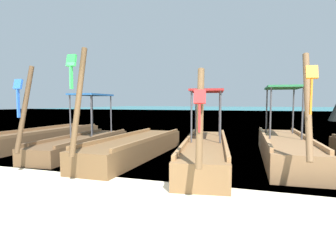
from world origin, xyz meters
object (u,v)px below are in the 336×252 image
object	(u,v)px
longtail_boat_red_ribbon	(206,150)
longtail_boat_blue_ribbon	(83,142)
longtail_boat_violet_ribbon	(36,139)
longtail_boat_green_ribbon	(135,147)
longtail_boat_orange_ribbon	(285,147)

from	to	relation	value
longtail_boat_red_ribbon	longtail_boat_blue_ribbon	bearing A→B (deg)	175.62
longtail_boat_violet_ribbon	longtail_boat_green_ribbon	world-z (taller)	longtail_boat_green_ribbon
longtail_boat_violet_ribbon	longtail_boat_red_ribbon	world-z (taller)	longtail_boat_violet_ribbon
longtail_boat_blue_ribbon	longtail_boat_orange_ribbon	size ratio (longest dim) A/B	0.90
longtail_boat_violet_ribbon	longtail_boat_red_ribbon	size ratio (longest dim) A/B	1.17
longtail_boat_violet_ribbon	longtail_boat_orange_ribbon	size ratio (longest dim) A/B	1.17
longtail_boat_orange_ribbon	longtail_boat_violet_ribbon	bearing A→B (deg)	-178.16
longtail_boat_green_ribbon	longtail_boat_orange_ribbon	distance (m)	4.48
longtail_boat_red_ribbon	longtail_boat_violet_ribbon	bearing A→B (deg)	173.67
longtail_boat_red_ribbon	longtail_boat_orange_ribbon	size ratio (longest dim) A/B	1.00
longtail_boat_red_ribbon	longtail_boat_green_ribbon	bearing A→B (deg)	179.30
longtail_boat_green_ribbon	longtail_boat_red_ribbon	distance (m)	2.21
longtail_boat_blue_ribbon	longtail_boat_orange_ribbon	xyz separation A→B (m)	(6.47, 0.71, 0.06)
longtail_boat_blue_ribbon	longtail_boat_red_ribbon	size ratio (longest dim) A/B	0.90
longtail_boat_blue_ribbon	longtail_boat_green_ribbon	xyz separation A→B (m)	(2.11, -0.30, -0.02)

